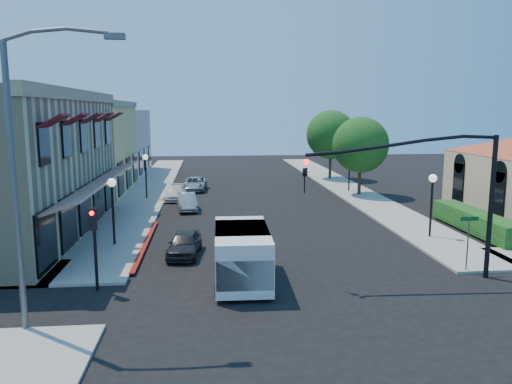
{
  "coord_description": "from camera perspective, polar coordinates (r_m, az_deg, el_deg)",
  "views": [
    {
      "loc": [
        -3.6,
        -17.67,
        6.98
      ],
      "look_at": [
        -1.04,
        8.89,
        2.6
      ],
      "focal_mm": 35.0,
      "sensor_mm": 36.0,
      "label": 1
    }
  ],
  "objects": [
    {
      "name": "hedge",
      "position": [
        31.53,
        23.76,
        -4.27
      ],
      "size": [
        1.4,
        8.0,
        1.1
      ],
      "primitive_type": "cube",
      "color": "#113D11",
      "rests_on": "ground"
    },
    {
      "name": "signal_mast_arm",
      "position": [
        21.57,
        20.56,
        1.02
      ],
      "size": [
        8.01,
        0.39,
        6.0
      ],
      "color": "black",
      "rests_on": "ground"
    },
    {
      "name": "parked_car_d",
      "position": [
        44.15,
        -7.02,
        0.92
      ],
      "size": [
        2.26,
        4.32,
        1.16
      ],
      "primitive_type": "imported",
      "rotation": [
        0.0,
        0.0,
        -0.08
      ],
      "color": "#9D9FA1",
      "rests_on": "ground"
    },
    {
      "name": "cobra_streetlight",
      "position": [
        16.71,
        -24.9,
        2.57
      ],
      "size": [
        3.6,
        0.25,
        9.31
      ],
      "color": "#595B5E",
      "rests_on": "ground"
    },
    {
      "name": "secondary_signal",
      "position": [
        20.12,
        -18.04,
        -4.54
      ],
      "size": [
        0.28,
        0.42,
        3.32
      ],
      "color": "black",
      "rests_on": "ground"
    },
    {
      "name": "parked_car_b",
      "position": [
        35.57,
        -7.92,
        -1.11
      ],
      "size": [
        1.68,
        3.74,
        1.19
      ],
      "primitive_type": "imported",
      "rotation": [
        0.0,
        0.0,
        0.12
      ],
      "color": "gray",
      "rests_on": "ground"
    },
    {
      "name": "lamppost_left_far",
      "position": [
        40.19,
        -12.51,
        3.04
      ],
      "size": [
        0.44,
        0.44,
        3.57
      ],
      "color": "black",
      "rests_on": "ground"
    },
    {
      "name": "street_tree_b",
      "position": [
        51.25,
        8.55,
        6.5
      ],
      "size": [
        4.94,
        4.94,
        7.02
      ],
      "color": "black",
      "rests_on": "ground"
    },
    {
      "name": "parked_car_a",
      "position": [
        24.54,
        -8.17,
        -5.84
      ],
      "size": [
        1.79,
        3.66,
        1.2
      ],
      "primitive_type": "imported",
      "rotation": [
        0.0,
        0.0,
        -0.11
      ],
      "color": "black",
      "rests_on": "ground"
    },
    {
      "name": "sidewalk_left",
      "position": [
        45.49,
        -11.95,
        0.37
      ],
      "size": [
        3.5,
        50.0,
        0.12
      ],
      "primitive_type": "cube",
      "color": "gray",
      "rests_on": "ground"
    },
    {
      "name": "yellow_stucco_building",
      "position": [
        45.37,
        -20.78,
        4.7
      ],
      "size": [
        10.0,
        12.0,
        7.6
      ],
      "primitive_type": "cube",
      "color": "tan",
      "rests_on": "ground"
    },
    {
      "name": "lamppost_right_far",
      "position": [
        43.6,
        10.64,
        3.58
      ],
      "size": [
        0.44,
        0.44,
        3.57
      ],
      "color": "black",
      "rests_on": "ground"
    },
    {
      "name": "curb_red_strip",
      "position": [
        26.8,
        -12.46,
        -6.0
      ],
      "size": [
        0.25,
        10.0,
        0.06
      ],
      "primitive_type": "cube",
      "color": "maroon",
      "rests_on": "ground"
    },
    {
      "name": "white_van",
      "position": [
        20.47,
        -1.61,
        -6.85
      ],
      "size": [
        2.31,
        5.05,
        2.22
      ],
      "color": "silver",
      "rests_on": "ground"
    },
    {
      "name": "pink_stucco_building",
      "position": [
        57.03,
        -17.63,
        5.39
      ],
      "size": [
        10.0,
        12.0,
        7.0
      ],
      "primitive_type": "cube",
      "color": "beige",
      "rests_on": "ground"
    },
    {
      "name": "sidewalk_right",
      "position": [
        46.86,
        9.83,
        0.69
      ],
      "size": [
        3.5,
        50.0,
        0.12
      ],
      "primitive_type": "cube",
      "color": "gray",
      "rests_on": "ground"
    },
    {
      "name": "lamppost_right_near",
      "position": [
        28.69,
        19.5,
        0.28
      ],
      "size": [
        0.44,
        0.44,
        3.57
      ],
      "color": "black",
      "rests_on": "ground"
    },
    {
      "name": "ground",
      "position": [
        19.34,
        5.72,
        -11.89
      ],
      "size": [
        120.0,
        120.0,
        0.0
      ],
      "primitive_type": "plane",
      "color": "black",
      "rests_on": "ground"
    },
    {
      "name": "street_tree_a",
      "position": [
        41.66,
        11.87,
        5.29
      ],
      "size": [
        4.56,
        4.56,
        6.48
      ],
      "color": "black",
      "rests_on": "ground"
    },
    {
      "name": "lamppost_left_near",
      "position": [
        26.47,
        -16.11,
        -0.27
      ],
      "size": [
        0.44,
        0.44,
        3.57
      ],
      "color": "black",
      "rests_on": "ground"
    },
    {
      "name": "parked_car_c",
      "position": [
        39.76,
        -9.19,
        -0.11
      ],
      "size": [
        1.75,
        3.85,
        1.09
      ],
      "primitive_type": "imported",
      "rotation": [
        0.0,
        0.0,
        -0.06
      ],
      "color": "silver",
      "rests_on": "ground"
    },
    {
      "name": "street_name_sign",
      "position": [
        23.36,
        23.1,
        -4.51
      ],
      "size": [
        0.8,
        0.06,
        2.5
      ],
      "color": "#595B5E",
      "rests_on": "ground"
    }
  ]
}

